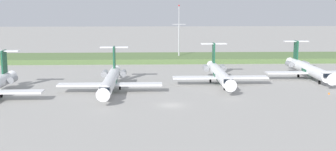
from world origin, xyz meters
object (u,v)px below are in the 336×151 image
at_px(regional_jet_second, 111,80).
at_px(safety_cone_front_marker, 329,93).
at_px(regional_jet_fourth, 308,69).
at_px(regional_jet_third, 219,73).
at_px(antenna_mast, 179,37).

height_order(regional_jet_second, safety_cone_front_marker, regional_jet_second).
bearing_deg(safety_cone_front_marker, regional_jet_fourth, 83.13).
bearing_deg(regional_jet_second, safety_cone_front_marker, -6.04).
relative_size(regional_jet_second, regional_jet_third, 1.00).
bearing_deg(antenna_mast, safety_cone_front_marker, -62.98).
relative_size(regional_jet_fourth, antenna_mast, 1.65).
height_order(regional_jet_second, regional_jet_fourth, same).
distance_m(regional_jet_third, antenna_mast, 44.59).
bearing_deg(safety_cone_front_marker, regional_jet_third, 148.70).
xyz_separation_m(regional_jet_second, regional_jet_fourth, (49.81, 14.84, 0.00)).
height_order(regional_jet_third, antenna_mast, antenna_mast).
distance_m(regional_jet_third, safety_cone_front_marker, 25.67).
bearing_deg(regional_jet_fourth, antenna_mast, 130.28).
relative_size(regional_jet_third, antenna_mast, 1.65).
relative_size(regional_jet_second, regional_jet_fourth, 1.00).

